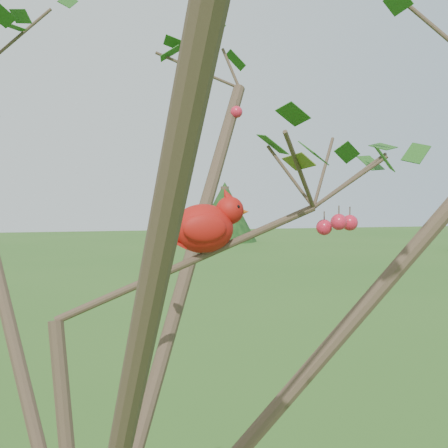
# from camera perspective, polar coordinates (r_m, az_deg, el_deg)

# --- Properties ---
(crabapple_tree) EXTENTS (2.35, 2.05, 2.95)m
(crabapple_tree) POSITION_cam_1_polar(r_m,az_deg,el_deg) (1.17, -13.24, -2.35)
(crabapple_tree) COLOR #3E2F21
(crabapple_tree) RESTS_ON ground
(cardinal) EXTENTS (0.24, 0.12, 0.17)m
(cardinal) POSITION_cam_1_polar(r_m,az_deg,el_deg) (1.30, -1.80, -0.19)
(cardinal) COLOR #B6160F
(cardinal) RESTS_ON ground
(distant_trees) EXTENTS (41.14, 11.99, 3.21)m
(distant_trees) POSITION_cam_1_polar(r_m,az_deg,el_deg) (24.66, -16.12, 0.52)
(distant_trees) COLOR #3E2F21
(distant_trees) RESTS_ON ground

